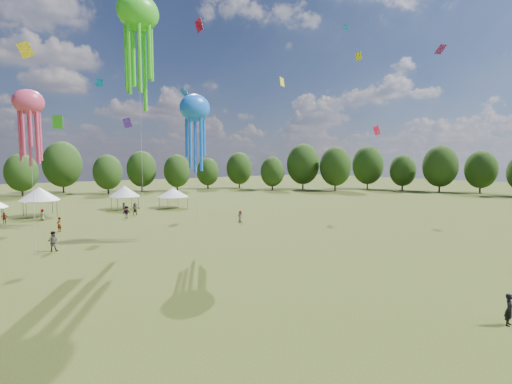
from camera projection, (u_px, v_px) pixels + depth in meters
ground at (402, 362)px, 15.51m from camera, size 300.00×300.00×0.00m
observer_main at (509, 310)px, 18.92m from camera, size 0.66×0.48×1.66m
spectator_near at (53, 241)px, 34.38m from camera, size 1.14×1.05×1.90m
spectators_far at (118, 212)px, 53.83m from camera, size 26.64×19.67×1.86m
festival_tents at (47, 196)px, 55.60m from camera, size 42.25×9.42×4.46m
show_kites at (67, 65)px, 41.15m from camera, size 24.66×20.19×29.18m
small_kites at (86, 5)px, 44.48m from camera, size 69.87×62.85×42.75m
treeline at (48, 172)px, 61.84m from camera, size 201.57×95.24×13.43m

